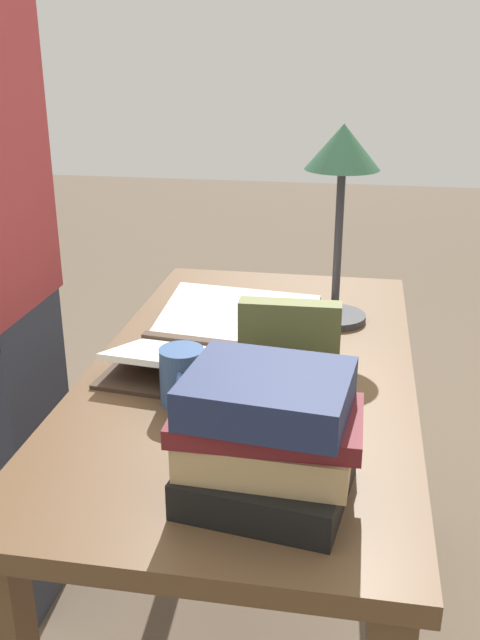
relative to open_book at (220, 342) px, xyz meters
The scene contains 6 objects.
reading_desk 0.17m from the open_book, 51.07° to the left, with size 1.20×0.63×0.75m.
open_book is the anchor object (origin of this frame).
book_stack_tall 0.51m from the open_book, 18.53° to the left, with size 0.22×0.25×0.19m.
book_standing_upright 0.36m from the open_book, 29.81° to the left, with size 0.04×0.16×0.22m.
reading_lamp 0.44m from the open_book, 133.16° to the left, with size 0.16×0.16×0.44m.
coffee_mug 0.24m from the open_book, ahead, with size 0.11×0.08×0.10m.
Camera 1 is at (1.26, 0.19, 1.35)m, focal length 40.00 mm.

